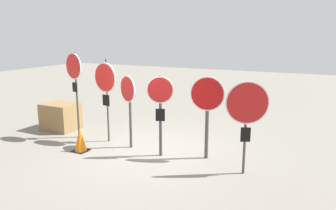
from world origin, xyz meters
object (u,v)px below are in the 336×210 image
at_px(storage_crate, 61,116).
at_px(stop_sign_5, 247,108).
at_px(stop_sign_1, 105,83).
at_px(traffic_cone_0, 80,140).
at_px(stop_sign_3, 160,101).
at_px(stop_sign_2, 128,96).
at_px(stop_sign_4, 207,103).
at_px(stop_sign_0, 74,75).

bearing_deg(storage_crate, stop_sign_5, -7.83).
xyz_separation_m(stop_sign_1, traffic_cone_0, (-0.16, -0.94, -1.38)).
xyz_separation_m(stop_sign_1, stop_sign_3, (1.87, -0.33, -0.28)).
bearing_deg(storage_crate, stop_sign_2, -9.53).
distance_m(stop_sign_4, traffic_cone_0, 3.42).
relative_size(stop_sign_0, storage_crate, 2.35).
bearing_deg(stop_sign_3, stop_sign_2, 148.53).
bearing_deg(traffic_cone_0, stop_sign_5, 6.18).
distance_m(stop_sign_3, stop_sign_4, 1.13).
xyz_separation_m(stop_sign_0, stop_sign_3, (2.87, -0.24, -0.46)).
bearing_deg(stop_sign_5, traffic_cone_0, 162.29).
height_order(stop_sign_2, storage_crate, stop_sign_2).
bearing_deg(stop_sign_5, storage_crate, 148.29).
relative_size(stop_sign_2, stop_sign_4, 0.96).
bearing_deg(stop_sign_3, stop_sign_1, 148.72).
bearing_deg(stop_sign_4, traffic_cone_0, -174.56).
height_order(stop_sign_1, stop_sign_2, stop_sign_1).
relative_size(stop_sign_0, traffic_cone_0, 3.93).
xyz_separation_m(stop_sign_0, stop_sign_1, (1.00, 0.09, -0.17)).
bearing_deg(stop_sign_2, stop_sign_3, 16.58).
xyz_separation_m(stop_sign_0, stop_sign_4, (3.95, 0.10, -0.46)).
xyz_separation_m(stop_sign_4, traffic_cone_0, (-3.10, -0.95, -1.09)).
relative_size(stop_sign_0, stop_sign_1, 1.07).
xyz_separation_m(stop_sign_0, storage_crate, (-1.07, 0.44, -1.44)).
bearing_deg(stop_sign_2, traffic_cone_0, -114.45).
bearing_deg(stop_sign_3, stop_sign_4, -3.82).
height_order(stop_sign_2, stop_sign_4, stop_sign_4).
xyz_separation_m(stop_sign_2, traffic_cone_0, (-0.99, -0.80, -1.09)).
distance_m(stop_sign_5, storage_crate, 6.21).
distance_m(stop_sign_1, traffic_cone_0, 1.67).
xyz_separation_m(stop_sign_0, stop_sign_2, (1.83, -0.05, -0.46)).
bearing_deg(stop_sign_3, storage_crate, 149.03).
xyz_separation_m(stop_sign_5, traffic_cone_0, (-4.15, -0.45, -1.17)).
distance_m(traffic_cone_0, storage_crate, 2.30).
distance_m(stop_sign_0, stop_sign_2, 1.89).
height_order(stop_sign_0, stop_sign_5, stop_sign_0).
relative_size(stop_sign_5, storage_crate, 1.93).
height_order(stop_sign_1, stop_sign_3, stop_sign_1).
xyz_separation_m(stop_sign_1, storage_crate, (-2.07, 0.34, -1.27)).
height_order(stop_sign_2, stop_sign_5, stop_sign_5).
relative_size(stop_sign_4, traffic_cone_0, 3.21).
bearing_deg(traffic_cone_0, stop_sign_4, 16.97).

